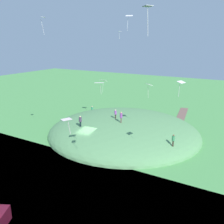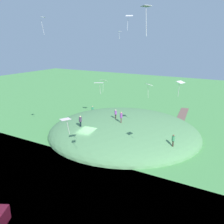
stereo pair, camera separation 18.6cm
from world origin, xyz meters
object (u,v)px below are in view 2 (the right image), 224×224
Objects in this scene: person_near_shore at (121,116)px; kite_7 at (149,85)px; kite_6 at (129,16)px; kite_8 at (146,9)px; kite_0 at (43,19)px; kite_5 at (99,83)px; kite_9 at (181,83)px; kite_10 at (66,120)px; kite_3 at (104,81)px; person_walking_path at (116,113)px; person_on_hilltop at (173,139)px; kite_2 at (120,32)px; person_watching_kites at (80,120)px; person_with_child at (93,109)px.

person_near_shore is 0.86× the size of kite_7.
kite_6 is 1.21× the size of kite_8.
kite_0 is 12.93m from kite_5.
person_near_shore is 15.89m from kite_9.
kite_3 is at bearing 24.83° from kite_10.
kite_10 is (-18.10, -0.02, -0.05)m from kite_7.
kite_7 is at bearing -4.70° from person_walking_path.
kite_5 is (-12.46, -3.93, 7.46)m from person_near_shore.
kite_3 is 25.15m from kite_10.
kite_10 is (-16.72, 4.38, 6.80)m from person_on_hilltop.
kite_2 is 0.78× the size of kite_10.
person_near_shore is at bearing 147.16° from kite_6.
person_on_hilltop is 21.68m from kite_8.
kite_8 is at bearing -116.42° from kite_0.
person_walking_path is at bearing 36.43° from kite_2.
person_walking_path is at bearing 81.24° from kite_6.
kite_7 is at bearing -111.02° from kite_6.
kite_5 is 10.65m from kite_8.
person_watching_kites is at bearing 49.30° from kite_8.
kite_8 reaches higher than kite_9.
kite_2 reaches higher than person_watching_kites.
person_near_shore is at bearing -35.94° from kite_0.
kite_5 is 15.73m from kite_6.
kite_7 is (1.38, 4.40, 6.86)m from person_on_hilltop.
kite_8 is at bearing -80.71° from kite_10.
kite_3 is 19.39m from kite_5.
person_watching_kites is at bearing -64.84° from person_near_shore.
kite_9 is at bearing 89.32° from person_on_hilltop.
kite_8 reaches higher than person_walking_path.
kite_5 is 0.60× the size of kite_7.
person_near_shore is 18.06m from kite_0.
kite_10 is at bearing -25.69° from person_with_child.
kite_6 is (0.96, -0.62, 14.97)m from person_near_shore.
kite_8 reaches higher than kite_10.
kite_7 reaches higher than kite_10.
kite_10 is at bearing -155.17° from kite_3.
kite_2 reaches higher than kite_3.
kite_2 is at bearing 106.31° from kite_7.
kite_7 is 10.32m from kite_9.
person_walking_path is 0.91× the size of person_on_hilltop.
person_watching_kites is 14.72m from kite_2.
person_near_shore is 0.78× the size of kite_3.
person_with_child is at bearing 49.20° from kite_3.
person_with_child is at bearing -46.43° from person_on_hilltop.
kite_2 reaches higher than kite_7.
kite_6 is 15.99m from kite_9.
person_near_shore is 7.30m from kite_7.
person_watching_kites is at bearing 106.20° from kite_7.
person_near_shore is 12.90m from kite_2.
kite_2 reaches higher than kite_9.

